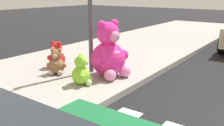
{
  "coord_description": "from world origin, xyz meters",
  "views": [
    {
      "loc": [
        -3.8,
        0.28,
        2.14
      ],
      "look_at": [
        0.8,
        3.6,
        0.55
      ],
      "focal_mm": 40.85,
      "sensor_mm": 36.0,
      "label": 1
    }
  ],
  "objects_px": {
    "plush_lime": "(82,72)",
    "plush_brown": "(57,64)",
    "sign_pole": "(90,4)",
    "plush_pink_large": "(109,54)",
    "plush_red": "(56,57)"
  },
  "relations": [
    {
      "from": "sign_pole",
      "to": "plush_lime",
      "type": "xyz_separation_m",
      "value": [
        -0.84,
        -0.44,
        -1.43
      ]
    },
    {
      "from": "plush_red",
      "to": "sign_pole",
      "type": "bearing_deg",
      "value": -75.32
    },
    {
      "from": "plush_lime",
      "to": "plush_red",
      "type": "bearing_deg",
      "value": 68.23
    },
    {
      "from": "sign_pole",
      "to": "plush_brown",
      "type": "bearing_deg",
      "value": 138.16
    },
    {
      "from": "plush_pink_large",
      "to": "plush_lime",
      "type": "xyz_separation_m",
      "value": [
        -0.83,
        0.15,
        -0.27
      ]
    },
    {
      "from": "plush_pink_large",
      "to": "plush_red",
      "type": "xyz_separation_m",
      "value": [
        -0.25,
        1.6,
        -0.26
      ]
    },
    {
      "from": "plush_red",
      "to": "plush_lime",
      "type": "height_order",
      "value": "plush_red"
    },
    {
      "from": "sign_pole",
      "to": "plush_red",
      "type": "distance_m",
      "value": 1.75
    },
    {
      "from": "plush_brown",
      "to": "plush_lime",
      "type": "xyz_separation_m",
      "value": [
        -0.19,
        -1.02,
        0.01
      ]
    },
    {
      "from": "plush_red",
      "to": "plush_brown",
      "type": "bearing_deg",
      "value": -132.14
    },
    {
      "from": "sign_pole",
      "to": "plush_red",
      "type": "height_order",
      "value": "sign_pole"
    },
    {
      "from": "plush_brown",
      "to": "plush_red",
      "type": "bearing_deg",
      "value": 47.86
    },
    {
      "from": "plush_lime",
      "to": "plush_brown",
      "type": "bearing_deg",
      "value": 79.31
    },
    {
      "from": "sign_pole",
      "to": "plush_pink_large",
      "type": "bearing_deg",
      "value": -91.76
    },
    {
      "from": "sign_pole",
      "to": "plush_lime",
      "type": "distance_m",
      "value": 1.71
    }
  ]
}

